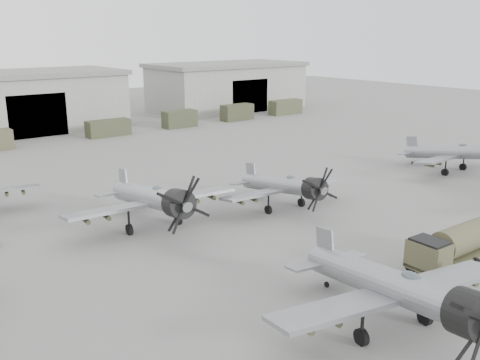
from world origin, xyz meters
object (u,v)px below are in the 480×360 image
at_px(aircraft_mid_1, 154,199).
at_px(fuel_tanker, 453,245).
at_px(aircraft_near_1, 400,289).
at_px(aircraft_mid_2, 287,186).
at_px(aircraft_mid_3, 457,153).

distance_m(aircraft_mid_1, fuel_tanker, 20.54).
bearing_deg(aircraft_near_1, aircraft_mid_2, 74.29).
height_order(aircraft_mid_2, aircraft_mid_3, aircraft_mid_3).
height_order(aircraft_near_1, fuel_tanker, aircraft_near_1).
distance_m(aircraft_near_1, fuel_tanker, 9.48).
relative_size(aircraft_near_1, aircraft_mid_1, 1.02).
bearing_deg(aircraft_mid_3, aircraft_near_1, -155.22).
bearing_deg(aircraft_mid_1, aircraft_mid_2, -9.81).
distance_m(aircraft_near_1, aircraft_mid_1, 19.93).
xyz_separation_m(aircraft_near_1, aircraft_mid_2, (8.73, 17.12, -0.34)).
xyz_separation_m(aircraft_near_1, fuel_tanker, (9.09, 2.54, -0.91)).
xyz_separation_m(aircraft_mid_1, aircraft_mid_3, (32.89, -4.73, -0.23)).
bearing_deg(fuel_tanker, aircraft_mid_1, 124.35).
height_order(aircraft_near_1, aircraft_mid_2, aircraft_near_1).
height_order(aircraft_mid_1, aircraft_mid_3, aircraft_mid_1).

